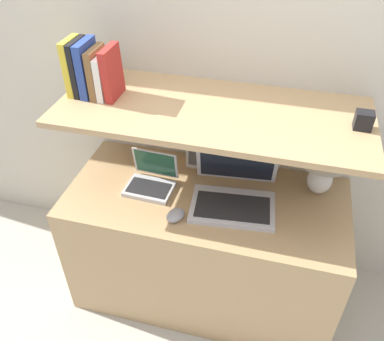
# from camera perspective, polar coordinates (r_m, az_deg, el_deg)

# --- Properties ---
(ground_plane) EXTENTS (12.00, 12.00, 0.00)m
(ground_plane) POSITION_cam_1_polar(r_m,az_deg,el_deg) (2.33, -0.30, -22.06)
(ground_plane) COLOR #B2AD9E
(wall_back) EXTENTS (6.00, 0.05, 2.40)m
(wall_back) POSITION_cam_1_polar(r_m,az_deg,el_deg) (2.01, 4.84, 13.96)
(wall_back) COLOR beige
(wall_back) RESTS_ON ground_plane
(desk) EXTENTS (1.35, 0.63, 0.72)m
(desk) POSITION_cam_1_polar(r_m,az_deg,el_deg) (2.21, 1.80, -10.53)
(desk) COLOR tan
(desk) RESTS_ON ground_plane
(back_riser) EXTENTS (1.35, 0.04, 1.13)m
(back_riser) POSITION_cam_1_polar(r_m,az_deg,el_deg) (2.31, 3.81, -1.04)
(back_riser) COLOR beige
(back_riser) RESTS_ON ground_plane
(shelf) EXTENTS (1.35, 0.57, 0.03)m
(shelf) POSITION_cam_1_polar(r_m,az_deg,el_deg) (1.76, 2.84, 8.21)
(shelf) COLOR tan
(shelf) RESTS_ON back_riser
(table_lamp) EXTENTS (0.23, 0.23, 0.29)m
(table_lamp) POSITION_cam_1_polar(r_m,az_deg,el_deg) (1.96, 18.14, 1.55)
(table_lamp) COLOR white
(table_lamp) RESTS_ON desk
(laptop_large) EXTENTS (0.42, 0.37, 0.26)m
(laptop_large) POSITION_cam_1_polar(r_m,az_deg,el_deg) (1.91, 5.92, -3.03)
(laptop_large) COLOR silver
(laptop_large) RESTS_ON desk
(laptop_small) EXTENTS (0.24, 0.20, 0.18)m
(laptop_small) POSITION_cam_1_polar(r_m,az_deg,el_deg) (2.00, -5.74, -1.34)
(laptop_small) COLOR silver
(laptop_small) RESTS_ON desk
(computer_mouse) EXTENTS (0.10, 0.12, 0.04)m
(computer_mouse) POSITION_cam_1_polar(r_m,az_deg,el_deg) (1.83, -2.33, -6.28)
(computer_mouse) COLOR #99999E
(computer_mouse) RESTS_ON desk
(router_box) EXTENTS (0.14, 0.07, 0.15)m
(router_box) POSITION_cam_1_polar(r_m,az_deg,el_deg) (2.10, 1.20, 2.33)
(router_box) COLOR white
(router_box) RESTS_ON desk
(book_yellow) EXTENTS (0.03, 0.14, 0.25)m
(book_yellow) POSITION_cam_1_polar(r_m,az_deg,el_deg) (1.91, -16.35, 13.85)
(book_yellow) COLOR gold
(book_yellow) RESTS_ON shelf
(book_black) EXTENTS (0.02, 0.15, 0.24)m
(book_black) POSITION_cam_1_polar(r_m,az_deg,el_deg) (1.90, -15.49, 13.78)
(book_black) COLOR black
(book_black) RESTS_ON shelf
(book_blue) EXTENTS (0.04, 0.15, 0.24)m
(book_blue) POSITION_cam_1_polar(r_m,az_deg,el_deg) (1.88, -14.46, 13.72)
(book_blue) COLOR #284293
(book_blue) RESTS_ON shelf
(book_brown) EXTENTS (0.03, 0.15, 0.22)m
(book_brown) POSITION_cam_1_polar(r_m,az_deg,el_deg) (1.87, -13.19, 13.28)
(book_brown) COLOR brown
(book_brown) RESTS_ON shelf
(book_white) EXTENTS (0.03, 0.16, 0.19)m
(book_white) POSITION_cam_1_polar(r_m,az_deg,el_deg) (1.86, -12.15, 12.88)
(book_white) COLOR silver
(book_white) RESTS_ON shelf
(book_red) EXTENTS (0.04, 0.15, 0.23)m
(book_red) POSITION_cam_1_polar(r_m,az_deg,el_deg) (1.84, -11.17, 13.29)
(book_red) COLOR #A82823
(book_red) RESTS_ON shelf
(shelf_gadget) EXTENTS (0.07, 0.06, 0.07)m
(shelf_gadget) POSITION_cam_1_polar(r_m,az_deg,el_deg) (1.74, 22.96, 6.50)
(shelf_gadget) COLOR black
(shelf_gadget) RESTS_ON shelf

